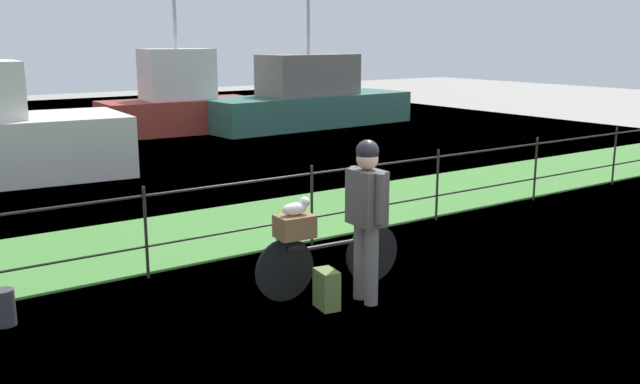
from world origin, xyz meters
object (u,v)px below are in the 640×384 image
at_px(backpack_on_paving, 327,289).
at_px(moored_boat_near, 178,103).
at_px(bicycle_main, 328,260).
at_px(terrier_dog, 297,207).
at_px(moored_boat_far, 309,100).
at_px(mooring_bollard, 4,308).
at_px(wooden_crate, 295,226).
at_px(cyclist_person, 367,207).

distance_m(backpack_on_paving, moored_boat_near, 14.01).
relative_size(bicycle_main, terrier_dog, 5.50).
xyz_separation_m(terrier_dog, moored_boat_far, (8.33, 12.02, -0.19)).
bearing_deg(bicycle_main, mooring_bollard, 161.54).
bearing_deg(backpack_on_paving, moored_boat_near, -9.43).
bearing_deg(wooden_crate, mooring_bollard, 159.45).
bearing_deg(mooring_bollard, moored_boat_far, 45.12).
height_order(terrier_dog, mooring_bollard, terrier_dog).
relative_size(bicycle_main, backpack_on_paving, 4.39).
bearing_deg(moored_boat_far, wooden_crate, -124.81).
relative_size(cyclist_person, moored_boat_near, 0.38).
bearing_deg(terrier_dog, mooring_bollard, 159.59).
bearing_deg(moored_boat_near, cyclist_person, -106.35).
relative_size(terrier_dog, moored_boat_near, 0.07).
height_order(wooden_crate, moored_boat_far, moored_boat_far).
bearing_deg(mooring_bollard, wooden_crate, -20.55).
xyz_separation_m(bicycle_main, wooden_crate, (-0.41, 0.03, 0.43)).
bearing_deg(mooring_bollard, backpack_on_paving, -27.12).
distance_m(terrier_dog, moored_boat_near, 13.63).
distance_m(bicycle_main, cyclist_person, 0.81).
bearing_deg(cyclist_person, backpack_on_paving, 170.57).
xyz_separation_m(cyclist_person, moored_boat_far, (7.81, 12.51, -0.22)).
distance_m(terrier_dog, cyclist_person, 0.71).
relative_size(bicycle_main, moored_boat_far, 0.25).
distance_m(wooden_crate, backpack_on_paving, 0.72).
relative_size(mooring_bollard, moored_boat_near, 0.08).
height_order(wooden_crate, mooring_bollard, wooden_crate).
bearing_deg(moored_boat_near, bicycle_main, -107.46).
relative_size(cyclist_person, moored_boat_far, 0.24).
bearing_deg(terrier_dog, moored_boat_far, 55.28).
bearing_deg(wooden_crate, terrier_dog, -3.92).
bearing_deg(moored_boat_far, mooring_bollard, -134.88).
bearing_deg(cyclist_person, terrier_dog, 136.96).
xyz_separation_m(wooden_crate, mooring_bollard, (-2.63, 0.99, -0.60)).
xyz_separation_m(backpack_on_paving, moored_boat_near, (4.36, 13.30, 0.65)).
height_order(backpack_on_paving, moored_boat_far, moored_boat_far).
relative_size(wooden_crate, moored_boat_far, 0.05).
distance_m(terrier_dog, backpack_on_paving, 0.88).
relative_size(bicycle_main, cyclist_person, 1.04).
height_order(terrier_dog, cyclist_person, cyclist_person).
bearing_deg(terrier_dog, backpack_on_paving, -78.85).
bearing_deg(mooring_bollard, terrier_dog, -20.41).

